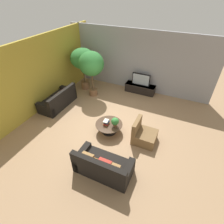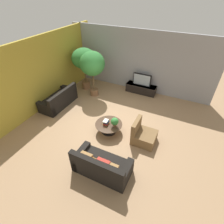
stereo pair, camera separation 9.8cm
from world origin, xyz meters
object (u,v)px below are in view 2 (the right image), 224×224
Objects in this scene: potted_palm_tall at (84,60)px; potted_palm_corner at (92,65)px; media_console at (141,89)px; couch_near_entry at (102,166)px; television at (142,80)px; coffee_table at (109,126)px; potted_plant_tabletop at (115,122)px; armchair_wicker at (143,135)px; couch_by_wall at (59,100)px.

potted_palm_corner is at bearing -29.59° from potted_palm_tall.
couch_near_entry is (0.46, -5.09, 0.07)m from media_console.
television is 0.41× the size of potted_palm_corner.
coffee_table is at bearing -43.91° from potted_palm_tall.
potted_plant_tabletop is at bearing -4.16° from coffee_table.
potted_palm_tall reaches higher than coffee_table.
armchair_wicker is at bearing 3.82° from coffee_table.
potted_palm_corner reaches higher than media_console.
armchair_wicker is (1.32, 0.09, 0.00)m from coffee_table.
potted_plant_tabletop is at bearing 95.71° from armchair_wicker.
media_console is 3.23m from potted_palm_tall.
potted_palm_tall reaches higher than couch_near_entry.
couch_near_entry is at bearing -69.98° from coffee_table.
potted_palm_tall is at bearing 173.56° from couch_by_wall.
couch_near_entry is at bearing -52.44° from potted_palm_tall.
couch_by_wall is 2.23m from potted_palm_corner.
armchair_wicker is at bearing -111.43° from couch_near_entry.
couch_by_wall reaches higher than potted_plant_tabletop.
potted_palm_corner is 3.21m from potted_plant_tabletop.
couch_near_entry reaches higher than media_console.
couch_near_entry is (0.46, -5.08, -0.44)m from television.
armchair_wicker is at bearing -31.81° from potted_palm_tall.
coffee_table is at bearing -48.16° from potted_palm_corner.
coffee_table is 2.94m from couch_by_wall.
coffee_table is at bearing 175.84° from potted_plant_tabletop.
potted_palm_tall is (-3.27, 4.25, 1.28)m from couch_near_entry.
couch_by_wall is at bearing -137.50° from television.
couch_near_entry is at bearing 158.57° from armchair_wicker.
potted_plant_tabletop is (3.13, -0.62, 0.31)m from couch_by_wall.
coffee_table is 0.60× the size of couch_near_entry.
coffee_table is (-0.16, -3.39, 0.04)m from media_console.
couch_by_wall is 2.35m from potted_palm_tall.
coffee_table is 0.48× the size of potted_palm_tall.
media_console is 1.71× the size of television.
couch_near_entry is 4.77m from potted_palm_corner.
television is 3.52m from armchair_wicker.
potted_palm_corner is (-2.07, -1.26, 1.38)m from media_console.
potted_palm_tall is at bearing -52.44° from couch_near_entry.
armchair_wicker is (1.16, -3.30, 0.05)m from media_console.
coffee_table is 1.19× the size of armchair_wicker.
coffee_table is 1.32m from armchair_wicker.
television reaches higher than armchair_wicker.
coffee_table is at bearing 93.82° from armchair_wicker.
media_console is 0.85× the size of couch_by_wall.
television is at bearing 87.28° from coffee_table.
armchair_wicker is (4.19, -0.52, -0.02)m from couch_by_wall.
television is 2.57m from potted_palm_corner.
potted_palm_corner is (-3.23, 2.04, 1.33)m from armchair_wicker.
potted_plant_tabletop is at bearing 78.74° from couch_by_wall.
armchair_wicker is at bearing -70.59° from media_console.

